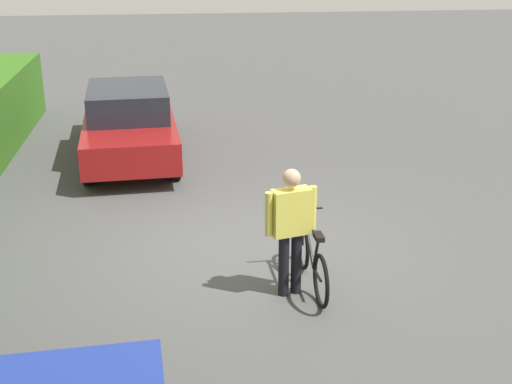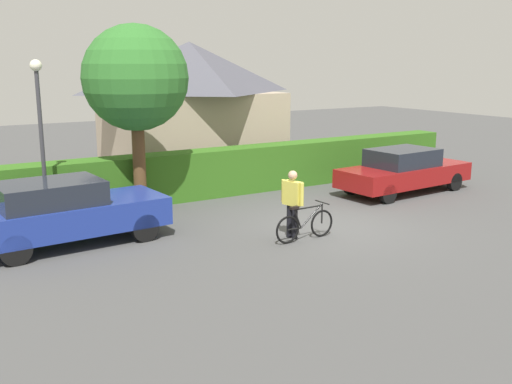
% 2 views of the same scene
% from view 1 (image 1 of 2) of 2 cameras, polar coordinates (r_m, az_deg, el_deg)
% --- Properties ---
extents(ground_plane, '(60.00, 60.00, 0.00)m').
position_cam_1_polar(ground_plane, '(9.77, -0.08, -4.54)').
color(ground_plane, '#484848').
extents(parked_car_far, '(4.68, 2.00, 1.41)m').
position_cam_1_polar(parked_car_far, '(13.71, -10.50, 5.80)').
color(parked_car_far, maroon).
rests_on(parked_car_far, ground).
extents(bicycle, '(1.66, 0.50, 0.85)m').
position_cam_1_polar(bicycle, '(8.60, 4.62, -5.60)').
color(bicycle, black).
rests_on(bicycle, ground).
extents(person_rider, '(0.31, 0.64, 1.62)m').
position_cam_1_polar(person_rider, '(8.16, 2.91, -2.59)').
color(person_rider, black).
rests_on(person_rider, ground).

